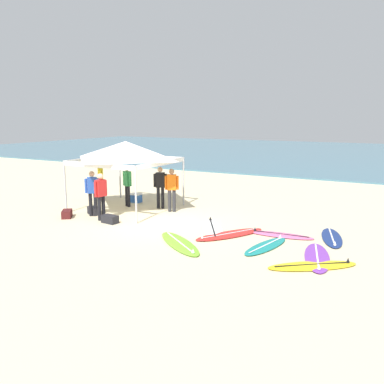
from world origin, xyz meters
name	(u,v)px	position (x,y,z in m)	size (l,w,h in m)	color
ground_plane	(160,223)	(0.00, 0.00, 0.00)	(80.00, 80.00, 0.00)	beige
sea	(325,153)	(0.00, 30.64, 0.05)	(80.00, 36.00, 0.10)	teal
canopy_tent	(126,150)	(-2.39, 1.26, 2.39)	(3.48, 3.48, 2.75)	#B7B7BC
surfboard_teal	(266,246)	(4.14, -0.79, 0.04)	(0.98, 2.18, 0.19)	#19847F
surfboard_white	(213,228)	(1.97, 0.17, 0.04)	(1.78, 2.42, 0.19)	white
surfboard_lime	(180,243)	(1.82, -1.76, 0.04)	(2.37, 2.10, 0.19)	#7AD12D
surfboard_purple	(317,257)	(5.63, -1.05, 0.04)	(1.20, 2.47, 0.19)	purple
surfboard_pink	(281,235)	(4.19, 0.50, 0.04)	(2.08, 0.69, 0.19)	pink
surfboard_navy	(332,238)	(5.66, 0.97, 0.04)	(1.12, 2.24, 0.19)	navy
surfboard_yellow	(313,266)	(5.66, -1.74, 0.04)	(2.23, 1.91, 0.19)	yellow
surfboard_red	(230,234)	(2.75, -0.21, 0.04)	(1.88, 2.53, 0.19)	red
person_green	(127,183)	(-2.67, 1.64, 0.99)	(0.50, 0.36, 1.71)	black
person_black	(160,185)	(-1.26, 1.98, 0.99)	(0.50, 0.36, 1.71)	black
person_blue	(92,190)	(-2.81, -0.30, 0.99)	(0.43, 0.40, 1.71)	black
person_orange	(172,187)	(-0.54, 1.70, 0.99)	(0.50, 0.36, 1.71)	#2D2D33
person_yellow	(101,179)	(-4.39, 1.97, 0.99)	(0.41, 0.43, 1.71)	#2D2D33
person_red	(101,193)	(-2.11, -0.63, 0.99)	(0.28, 0.54, 1.71)	black
gear_bag_near_tent	(67,214)	(-3.49, -0.97, 0.14)	(0.60, 0.32, 0.28)	#4C1919
gear_bag_by_pole	(110,219)	(-1.57, -0.83, 0.14)	(0.60, 0.32, 0.28)	#232328
gear_bag_on_sand	(94,211)	(-2.94, -0.11, 0.14)	(0.60, 0.32, 0.28)	#232328
cooler_box	(136,198)	(-2.87, 2.46, 0.20)	(0.50, 0.36, 0.39)	#2D60B7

